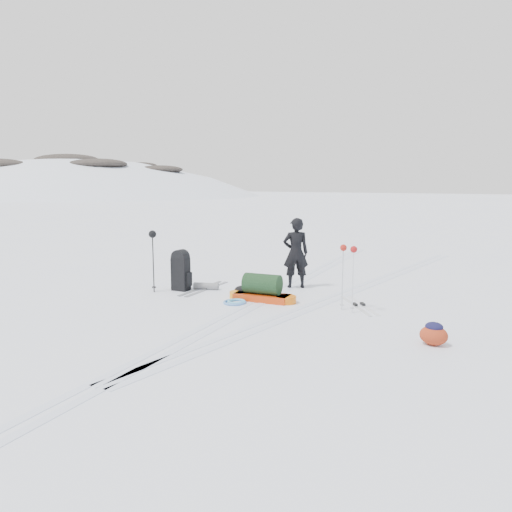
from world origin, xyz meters
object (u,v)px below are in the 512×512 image
object	(u,v)px
ski_poles_black	(153,242)
pulk_sled	(262,290)
expedition_rucksack	(184,272)
skier	(296,253)

from	to	relation	value
ski_poles_black	pulk_sled	bearing A→B (deg)	2.37
expedition_rucksack	ski_poles_black	bearing A→B (deg)	-140.99
expedition_rucksack	pulk_sled	bearing A→B (deg)	-4.09
ski_poles_black	expedition_rucksack	bearing A→B (deg)	35.11
skier	ski_poles_black	xyz separation A→B (m)	(-2.68, -2.01, 0.33)
skier	ski_poles_black	distance (m)	3.36
skier	expedition_rucksack	bearing A→B (deg)	0.68
expedition_rucksack	ski_poles_black	distance (m)	1.01
pulk_sled	expedition_rucksack	distance (m)	2.11
pulk_sled	expedition_rucksack	xyz separation A→B (m)	(-2.09, 0.02, 0.22)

